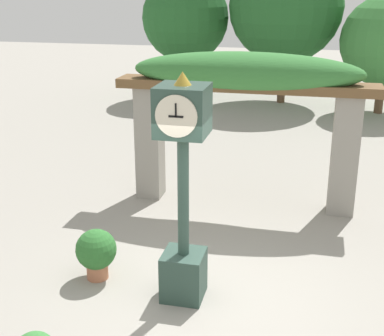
# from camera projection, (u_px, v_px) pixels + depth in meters

# --- Properties ---
(ground_plane) EXTENTS (60.00, 60.00, 0.00)m
(ground_plane) POSITION_uv_depth(u_px,v_px,m) (208.00, 295.00, 7.38)
(ground_plane) COLOR gray
(pedestal_clock) EXTENTS (0.62, 0.67, 3.08)m
(pedestal_clock) POSITION_uv_depth(u_px,v_px,m) (183.00, 187.00, 6.84)
(pedestal_clock) COLOR #2D473D
(pedestal_clock) RESTS_ON ground
(pergola) EXTENTS (4.78, 1.08, 2.92)m
(pergola) POSITION_uv_depth(u_px,v_px,m) (245.00, 90.00, 9.75)
(pergola) COLOR gray
(pergola) RESTS_ON ground
(potted_plant_near_right) EXTENTS (0.59, 0.59, 0.76)m
(potted_plant_near_right) POSITION_uv_depth(u_px,v_px,m) (96.00, 251.00, 7.67)
(potted_plant_near_right) COLOR #B26B4C
(potted_plant_near_right) RESTS_ON ground
(tree_line) EXTENTS (9.84, 4.38, 5.32)m
(tree_line) POSITION_uv_depth(u_px,v_px,m) (277.00, 16.00, 18.27)
(tree_line) COLOR brown
(tree_line) RESTS_ON ground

